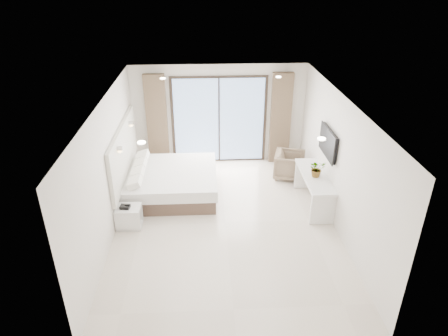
{
  "coord_description": "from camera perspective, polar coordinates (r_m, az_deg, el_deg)",
  "views": [
    {
      "loc": [
        -0.4,
        -7.08,
        4.94
      ],
      "look_at": [
        -0.01,
        0.4,
        1.12
      ],
      "focal_mm": 32.0,
      "sensor_mm": 36.0,
      "label": 1
    }
  ],
  "objects": [
    {
      "name": "bed",
      "position": [
        9.61,
        -7.63,
        -2.01
      ],
      "size": [
        2.14,
        2.04,
        0.74
      ],
      "color": "brown",
      "rests_on": "ground"
    },
    {
      "name": "phone",
      "position": [
        8.48,
        -13.96,
        -5.41
      ],
      "size": [
        0.22,
        0.18,
        0.07
      ],
      "primitive_type": "cube",
      "rotation": [
        0.0,
        0.0,
        -0.14
      ],
      "color": "black",
      "rests_on": "nightstand"
    },
    {
      "name": "armchair",
      "position": [
        10.38,
        9.36,
        0.58
      ],
      "size": [
        0.86,
        0.89,
        0.75
      ],
      "primitive_type": "imported",
      "rotation": [
        0.0,
        0.0,
        1.3
      ],
      "color": "#806F54",
      "rests_on": "ground"
    },
    {
      "name": "nightstand",
      "position": [
        8.63,
        -13.42,
        -6.81
      ],
      "size": [
        0.52,
        0.43,
        0.47
      ],
      "rotation": [
        0.0,
        0.0,
        -0.02
      ],
      "color": "white",
      "rests_on": "ground"
    },
    {
      "name": "plant",
      "position": [
        8.98,
        13.1,
        -0.32
      ],
      "size": [
        0.4,
        0.43,
        0.3
      ],
      "primitive_type": "imported",
      "rotation": [
        0.0,
        0.0,
        0.17
      ],
      "color": "#33662D",
      "rests_on": "console_desk"
    },
    {
      "name": "console_desk",
      "position": [
        9.19,
        12.78,
        -2.09
      ],
      "size": [
        0.54,
        1.72,
        0.77
      ],
      "color": "white",
      "rests_on": "ground"
    },
    {
      "name": "ground",
      "position": [
        8.64,
        0.18,
        -7.83
      ],
      "size": [
        6.2,
        6.2,
        0.0
      ],
      "primitive_type": "plane",
      "color": "beige",
      "rests_on": "ground"
    },
    {
      "name": "room_shell",
      "position": [
        8.65,
        -1.45,
        4.2
      ],
      "size": [
        4.62,
        6.22,
        2.72
      ],
      "color": "silver",
      "rests_on": "ground"
    }
  ]
}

